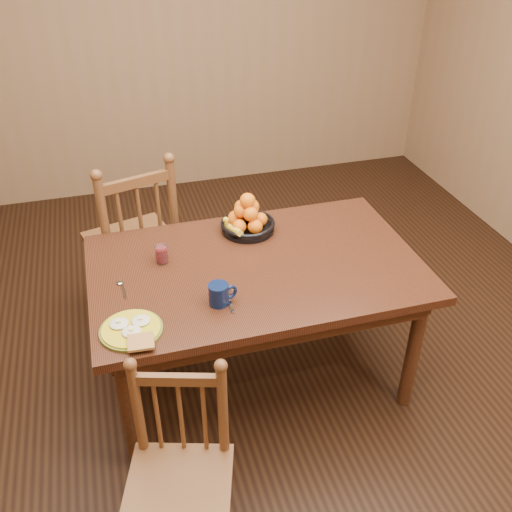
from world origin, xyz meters
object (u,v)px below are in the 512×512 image
object	(u,v)px
chair_near	(180,476)
fruit_bowl	(247,219)
breakfast_plate	(132,330)
dining_table	(256,279)
coffee_mug	(220,294)
chair_far	(135,242)

from	to	relation	value
chair_near	fruit_bowl	size ratio (longest dim) A/B	3.01
chair_near	breakfast_plate	bearing A→B (deg)	117.46
dining_table	coffee_mug	world-z (taller)	coffee_mug
chair_far	fruit_bowl	xyz separation A→B (m)	(0.58, -0.42, 0.29)
chair_near	coffee_mug	size ratio (longest dim) A/B	6.54
chair_far	chair_near	xyz separation A→B (m)	(-0.00, -1.57, -0.10)
fruit_bowl	chair_near	bearing A→B (deg)	-116.71
dining_table	breakfast_plate	bearing A→B (deg)	-152.09
dining_table	breakfast_plate	world-z (taller)	breakfast_plate
chair_near	breakfast_plate	xyz separation A→B (m)	(-0.09, 0.50, 0.34)
breakfast_plate	coffee_mug	xyz separation A→B (m)	(0.39, 0.09, 0.04)
chair_far	coffee_mug	xyz separation A→B (m)	(0.30, -0.99, 0.28)
dining_table	fruit_bowl	world-z (taller)	fruit_bowl
dining_table	breakfast_plate	distance (m)	0.72
chair_far	coffee_mug	distance (m)	1.07
chair_far	chair_near	distance (m)	1.58
dining_table	chair_near	xyz separation A→B (m)	(-0.54, -0.83, -0.24)
dining_table	chair_far	size ratio (longest dim) A/B	1.49
fruit_bowl	dining_table	bearing A→B (deg)	-97.58
breakfast_plate	fruit_bowl	world-z (taller)	fruit_bowl
chair_near	fruit_bowl	xyz separation A→B (m)	(0.58, 1.16, 0.39)
chair_far	breakfast_plate	world-z (taller)	chair_far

